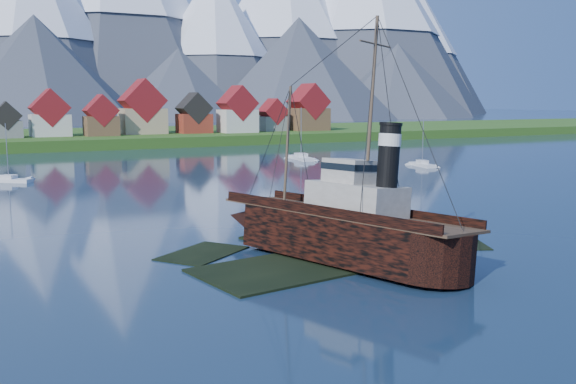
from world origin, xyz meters
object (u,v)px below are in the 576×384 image
sailboat_d (422,165)px  sailboat_e (301,159)px  tugboat_wreck (332,226)px  sailboat_c (9,181)px

sailboat_d → sailboat_e: (-14.80, 25.01, 0.02)m
sailboat_e → tugboat_wreck: bearing=-107.9°
tugboat_wreck → sailboat_d: tugboat_wreck is taller
sailboat_d → sailboat_c: bearing=-177.5°
tugboat_wreck → sailboat_e: tugboat_wreck is taller
tugboat_wreck → sailboat_d: (57.00, 57.05, -2.46)m
sailboat_c → sailboat_e: sailboat_e is taller
tugboat_wreck → sailboat_c: size_ratio=2.64×
sailboat_c → sailboat_e: size_ratio=0.82×
tugboat_wreck → sailboat_e: (42.20, 82.07, -2.44)m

